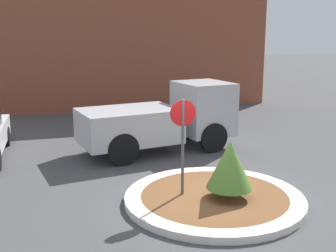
% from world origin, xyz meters
% --- Properties ---
extents(ground_plane, '(120.00, 120.00, 0.00)m').
position_xyz_m(ground_plane, '(0.00, 0.00, 0.00)').
color(ground_plane, '#474749').
extents(traffic_island, '(4.24, 4.24, 0.17)m').
position_xyz_m(traffic_island, '(0.00, 0.00, 0.08)').
color(traffic_island, silver).
rests_on(traffic_island, ground_plane).
extents(stop_sign, '(0.61, 0.07, 2.44)m').
position_xyz_m(stop_sign, '(-0.70, 0.29, 1.65)').
color(stop_sign, '#4C4C51').
rests_on(stop_sign, ground_plane).
extents(island_shrub, '(1.07, 1.07, 1.37)m').
position_xyz_m(island_shrub, '(0.26, -0.25, 0.97)').
color(island_shrub, brown).
rests_on(island_shrub, traffic_island).
extents(utility_truck, '(5.42, 2.84, 2.24)m').
position_xyz_m(utility_truck, '(0.09, 4.62, 1.11)').
color(utility_truck, '#B2B2B7').
rests_on(utility_truck, ground_plane).
extents(storefront_building, '(14.52, 6.07, 7.73)m').
position_xyz_m(storefront_building, '(0.83, 15.42, 3.87)').
color(storefront_building, brown).
rests_on(storefront_building, ground_plane).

